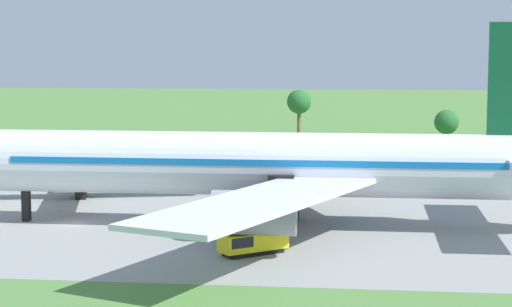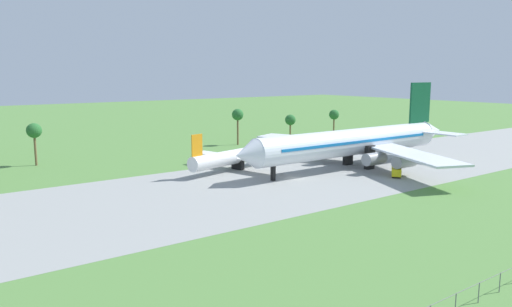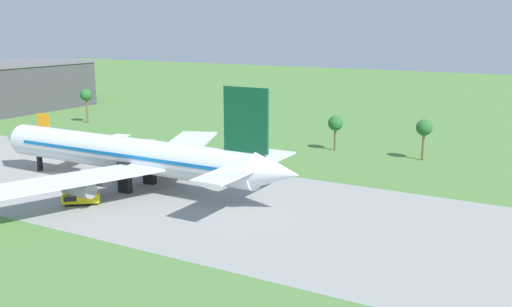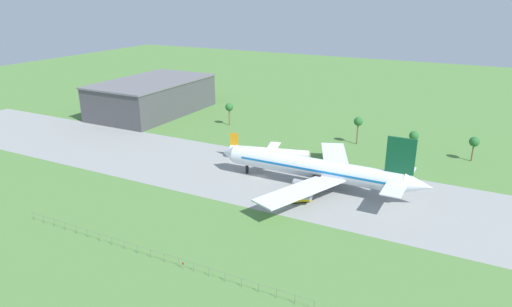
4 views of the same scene
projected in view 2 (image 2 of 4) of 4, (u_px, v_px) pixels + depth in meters
The scene contains 6 objects.
ground_plane at pixel (294, 178), 106.51m from camera, with size 600.00×600.00×0.00m, color #517F3D.
taxiway_strip at pixel (294, 178), 106.51m from camera, with size 320.00×44.00×0.02m.
jet_airliner at pixel (356, 142), 117.96m from camera, with size 68.27×61.22×19.81m.
regional_aircraft at pixel (238, 156), 115.78m from camera, with size 28.96×26.31×9.50m.
baggage_tug at pixel (396, 172), 108.41m from camera, with size 5.94×5.29×1.88m.
palm_tree_row at pixel (240, 120), 155.80m from camera, with size 105.52×3.60×11.25m.
Camera 2 is at (-68.81, -78.81, 22.23)m, focal length 35.00 mm.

